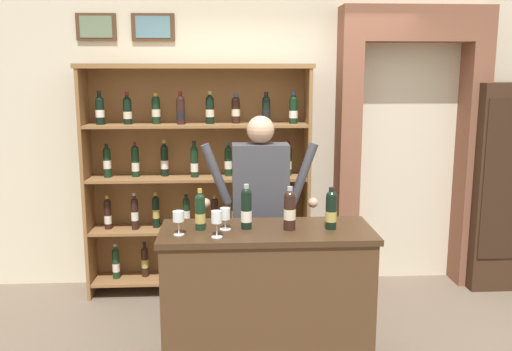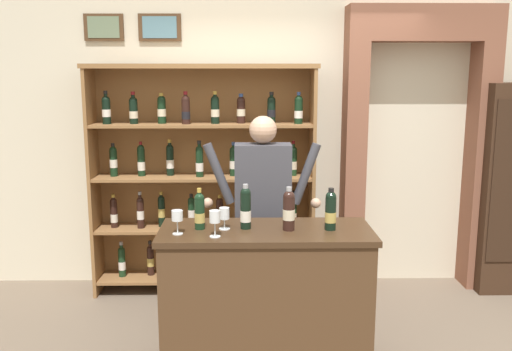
% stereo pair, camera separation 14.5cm
% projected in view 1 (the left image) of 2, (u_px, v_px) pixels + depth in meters
% --- Properties ---
extents(back_wall, '(12.00, 0.19, 3.16)m').
position_uv_depth(back_wall, '(268.00, 117.00, 5.26)').
color(back_wall, beige).
rests_on(back_wall, ground).
extents(wine_shelf, '(2.02, 0.37, 2.07)m').
position_uv_depth(wine_shelf, '(198.00, 173.00, 5.01)').
color(wine_shelf, olive).
rests_on(wine_shelf, ground).
extents(archway_doorway, '(1.35, 0.45, 2.57)m').
position_uv_depth(archway_doorway, '(407.00, 133.00, 5.22)').
color(archway_doorway, brown).
rests_on(archway_doorway, ground).
extents(side_cabinet, '(0.77, 0.41, 1.91)m').
position_uv_depth(side_cabinet, '(510.00, 186.00, 5.18)').
color(side_cabinet, '#382316').
rests_on(side_cabinet, ground).
extents(tasting_counter, '(1.43, 0.59, 0.97)m').
position_uv_depth(tasting_counter, '(266.00, 297.00, 3.83)').
color(tasting_counter, '#4C331E').
rests_on(tasting_counter, ground).
extents(shopkeeper, '(0.92, 0.22, 1.68)m').
position_uv_depth(shopkeeper, '(260.00, 197.00, 4.34)').
color(shopkeeper, '#2D3347').
rests_on(shopkeeper, ground).
extents(tasting_bottle_super_tuscan, '(0.07, 0.07, 0.28)m').
position_uv_depth(tasting_bottle_super_tuscan, '(200.00, 211.00, 3.71)').
color(tasting_bottle_super_tuscan, black).
rests_on(tasting_bottle_super_tuscan, tasting_counter).
extents(tasting_bottle_riserva, '(0.07, 0.07, 0.31)m').
position_uv_depth(tasting_bottle_riserva, '(246.00, 208.00, 3.73)').
color(tasting_bottle_riserva, black).
rests_on(tasting_bottle_riserva, tasting_counter).
extents(tasting_bottle_brunello, '(0.08, 0.08, 0.29)m').
position_uv_depth(tasting_bottle_brunello, '(290.00, 209.00, 3.70)').
color(tasting_bottle_brunello, black).
rests_on(tasting_bottle_brunello, tasting_counter).
extents(tasting_bottle_rosso, '(0.07, 0.07, 0.29)m').
position_uv_depth(tasting_bottle_rosso, '(331.00, 210.00, 3.72)').
color(tasting_bottle_rosso, black).
rests_on(tasting_bottle_rosso, tasting_counter).
extents(wine_glass_spare, '(0.07, 0.07, 0.15)m').
position_uv_depth(wine_glass_spare, '(225.00, 215.00, 3.71)').
color(wine_glass_spare, silver).
rests_on(wine_glass_spare, tasting_counter).
extents(wine_glass_right, '(0.07, 0.07, 0.16)m').
position_uv_depth(wine_glass_right, '(178.00, 218.00, 3.59)').
color(wine_glass_right, silver).
rests_on(wine_glass_right, tasting_counter).
extents(wine_glass_center, '(0.07, 0.07, 0.17)m').
position_uv_depth(wine_glass_center, '(217.00, 219.00, 3.54)').
color(wine_glass_center, silver).
rests_on(wine_glass_center, tasting_counter).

